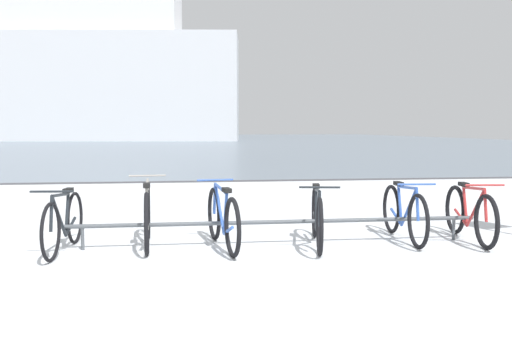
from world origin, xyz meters
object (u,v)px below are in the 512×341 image
object	(u,v)px
bicycle_0	(64,222)
bicycle_5	(470,214)
bicycle_2	(223,218)
bicycle_1	(147,215)
ferry_ship	(38,61)
bicycle_4	(404,213)
bicycle_3	(317,217)

from	to	relation	value
bicycle_0	bicycle_5	bearing A→B (deg)	-0.39
bicycle_2	bicycle_1	bearing A→B (deg)	165.91
bicycle_2	ferry_ship	size ratio (longest dim) A/B	0.04
bicycle_2	bicycle_5	bearing A→B (deg)	-0.23
bicycle_5	ferry_ship	bearing A→B (deg)	107.90
bicycle_1	bicycle_5	bearing A→B (deg)	-3.37
bicycle_2	bicycle_4	world-z (taller)	bicycle_2
bicycle_5	bicycle_2	bearing A→B (deg)	179.77
bicycle_1	ferry_ship	distance (m)	62.81
ferry_ship	bicycle_1	bearing A→B (deg)	-75.54
bicycle_2	bicycle_3	xyz separation A→B (m)	(1.14, -0.04, -0.00)
bicycle_5	ferry_ship	world-z (taller)	ferry_ship
bicycle_2	bicycle_3	size ratio (longest dim) A/B	1.00
bicycle_1	ferry_ship	bearing A→B (deg)	104.46
bicycle_3	bicycle_4	world-z (taller)	bicycle_3
bicycle_0	bicycle_4	bearing A→B (deg)	1.74
bicycle_0	bicycle_2	world-z (taller)	bicycle_2
bicycle_1	bicycle_2	xyz separation A→B (m)	(0.89, -0.22, -0.02)
bicycle_4	ferry_ship	world-z (taller)	ferry_ship
bicycle_5	bicycle_1	bearing A→B (deg)	176.63
ferry_ship	bicycle_2	bearing A→B (deg)	-74.81
bicycle_0	bicycle_1	size ratio (longest dim) A/B	0.95
bicycle_0	bicycle_4	xyz separation A→B (m)	(4.14, 0.13, 0.00)
bicycle_3	ferry_ship	size ratio (longest dim) A/B	0.04
bicycle_4	bicycle_5	size ratio (longest dim) A/B	1.01
bicycle_0	ferry_ship	xyz separation A→B (m)	(-14.59, 60.44, 8.72)
bicycle_3	bicycle_4	distance (m)	1.19
bicycle_1	bicycle_4	bearing A→B (deg)	-1.37
bicycle_2	ferry_ship	distance (m)	63.25
bicycle_1	bicycle_4	xyz separation A→B (m)	(3.21, -0.08, -0.03)
bicycle_4	ferry_ship	bearing A→B (deg)	107.26
bicycle_0	bicycle_3	size ratio (longest dim) A/B	0.93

